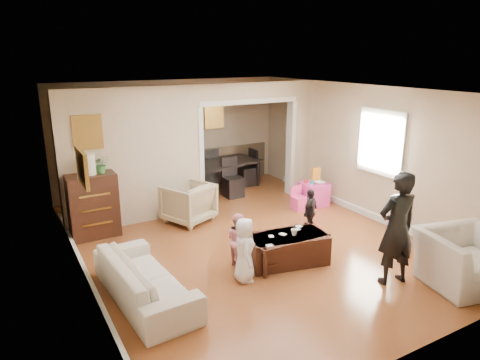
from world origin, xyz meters
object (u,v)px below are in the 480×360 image
play_table (313,194)px  coffee_table (287,249)px  table_lamp (89,164)px  cyan_cup (312,182)px  adult_person (397,228)px  sofa (145,278)px  dresser (93,206)px  child_toddler (310,211)px  child_kneel_b (238,240)px  child_kneel_a (244,250)px  armchair_front (466,259)px  armchair_back (188,203)px  dining_table (220,176)px  coffee_cup (294,232)px

play_table → coffee_table: bearing=-137.2°
table_lamp → coffee_table: table_lamp is taller
play_table → cyan_cup: (-0.10, -0.05, 0.29)m
cyan_cup → adult_person: bearing=-108.1°
sofa → adult_person: size_ratio=1.22×
dresser → play_table: size_ratio=2.22×
dresser → child_toddler: (3.44, -1.80, -0.15)m
child_kneel_b → child_kneel_a: bearing=153.9°
table_lamp → child_kneel_b: (1.69, -2.25, -0.91)m
child_kneel_a → armchair_front: bearing=-98.9°
armchair_back → armchair_front: (2.48, -4.15, -0.00)m
table_lamp → sofa: bearing=-86.8°
armchair_back → dining_table: armchair_back is taller
armchair_back → table_lamp: table_lamp is taller
coffee_cup → child_kneel_a: child_kneel_a is taller
dresser → coffee_table: (2.39, -2.55, -0.34)m
armchair_front → child_kneel_a: (-2.68, 1.63, 0.09)m
armchair_front → adult_person: (-0.87, 0.53, 0.44)m
armchair_front → table_lamp: table_lamp is taller
sofa → armchair_front: armchair_front is taller
sofa → cyan_cup: bearing=-70.8°
table_lamp → dining_table: 3.66m
child_kneel_a → adult_person: bearing=-98.7°
adult_person → child_kneel_b: 2.31m
armchair_front → table_lamp: size_ratio=3.28×
play_table → child_toddler: 1.58m
armchair_back → cyan_cup: armchair_back is taller
coffee_table → adult_person: size_ratio=0.74×
sofa → dining_table: bearing=-42.6°
coffee_table → child_kneel_a: bearing=-170.0°
child_toddler → table_lamp: bearing=-55.3°
table_lamp → dining_table: bearing=23.3°
armchair_back → coffee_table: (0.65, -2.38, -0.15)m
sofa → coffee_cup: 2.36m
table_lamp → child_kneel_b: size_ratio=0.42×
table_lamp → armchair_back: bearing=-5.8°
coffee_table → play_table: size_ratio=2.38×
coffee_table → armchair_back: bearing=105.2°
child_kneel_b → dining_table: bearing=-30.6°
armchair_back → child_toddler: bearing=112.5°
armchair_front → coffee_table: size_ratio=0.96×
coffee_table → child_toddler: (1.05, 0.75, 0.19)m
sofa → coffee_cup: bearing=-97.0°
play_table → child_toddler: child_toddler is taller
armchair_back → play_table: size_ratio=1.63×
armchair_back → coffee_table: size_ratio=0.69×
coffee_cup → dining_table: 4.07m
dining_table → armchair_front: bearing=-91.5°
sofa → coffee_table: (2.25, -0.08, -0.06)m
armchair_front → dining_table: bearing=113.0°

